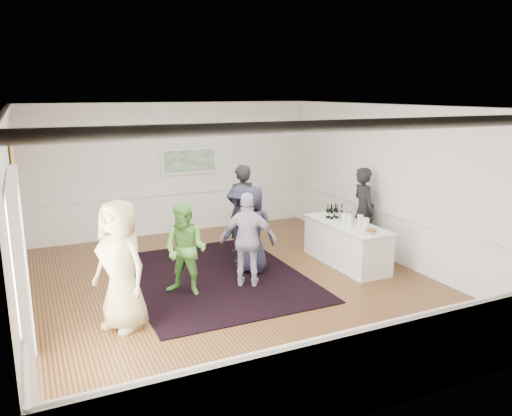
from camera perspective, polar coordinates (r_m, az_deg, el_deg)
name	(u,v)px	position (r m, az deg, el deg)	size (l,w,h in m)	color
floor	(238,286)	(9.16, -2.12, -8.90)	(8.00, 8.00, 0.00)	brown
ceiling	(236,106)	(8.49, -2.31, 11.55)	(7.00, 8.00, 0.02)	white
wall_left	(15,221)	(8.04, -25.86, -1.40)	(0.02, 8.00, 3.20)	white
wall_right	(395,184)	(10.52, 15.65, 2.61)	(0.02, 8.00, 3.20)	white
wall_back	(173,169)	(12.41, -9.44, 4.46)	(7.00, 0.02, 3.20)	white
wall_front	(387,274)	(5.37, 14.79, -7.31)	(7.00, 0.02, 3.20)	white
wainscoting	(237,260)	(8.98, -2.15, -5.94)	(7.00, 8.00, 1.00)	white
mirror	(17,192)	(9.27, -25.65, 1.68)	(0.05, 1.25, 1.85)	gold
doorway	(21,275)	(6.26, -25.25, -6.97)	(0.10, 1.78, 2.56)	white
landscape_painting	(189,161)	(12.45, -7.62, 5.39)	(1.44, 0.06, 0.66)	white
area_rug	(215,277)	(9.60, -4.74, -7.81)	(3.13, 4.11, 0.02)	black
serving_table	(346,243)	(10.31, 10.26, -4.01)	(0.81, 2.11, 0.85)	white
bartender	(364,211)	(10.93, 12.19, -0.34)	(0.69, 0.45, 1.89)	black
guest_tan	(120,265)	(7.55, -15.23, -6.34)	(0.96, 0.62, 1.95)	#CFBB81
guest_green	(186,250)	(8.64, -8.05, -4.72)	(0.78, 0.61, 1.61)	#62B849
guest_lilac	(248,240)	(8.91, -0.89, -3.67)	(1.01, 0.42, 1.72)	silver
guest_dark_a	(241,224)	(10.18, -1.72, -1.85)	(1.04, 0.60, 1.60)	#1F2133
guest_dark_b	(241,209)	(10.75, -1.67, -0.13)	(0.71, 0.46, 1.93)	black
guest_navy	(252,230)	(9.62, -0.46, -2.47)	(0.83, 0.54, 1.69)	#1F2133
wine_bottles	(334,211)	(10.55, 8.92, -0.30)	(0.40, 0.21, 0.31)	black
juice_pitchers	(355,221)	(9.96, 11.23, -1.42)	(0.33, 0.62, 0.24)	#59A73B
ice_bucket	(346,216)	(10.34, 10.23, -0.86)	(0.26, 0.26, 0.24)	silver
nut_bowl	(370,231)	(9.57, 12.94, -2.62)	(0.25, 0.25, 0.08)	white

